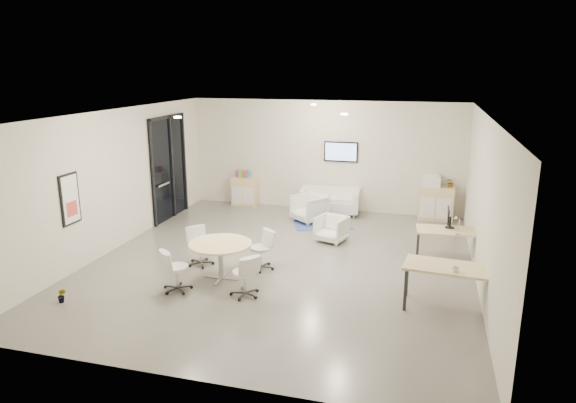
{
  "coord_description": "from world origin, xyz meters",
  "views": [
    {
      "loc": [
        2.88,
        -10.06,
        4.13
      ],
      "look_at": [
        0.03,
        0.4,
        1.27
      ],
      "focal_mm": 32.0,
      "sensor_mm": 36.0,
      "label": 1
    }
  ],
  "objects_px": {
    "sideboard_right": "(436,203)",
    "armchair_right": "(331,228)",
    "sideboard_left": "(245,191)",
    "desk_front": "(448,270)",
    "armchair_left": "(309,207)",
    "round_table": "(220,247)",
    "desk_rear": "(450,233)",
    "loveseat": "(330,202)"
  },
  "relations": [
    {
      "from": "armchair_right",
      "to": "desk_rear",
      "type": "xyz_separation_m",
      "value": [
        2.7,
        -0.65,
        0.31
      ]
    },
    {
      "from": "armchair_left",
      "to": "round_table",
      "type": "bearing_deg",
      "value": -62.41
    },
    {
      "from": "loveseat",
      "to": "desk_rear",
      "type": "relative_size",
      "value": 1.22
    },
    {
      "from": "desk_front",
      "to": "sideboard_right",
      "type": "bearing_deg",
      "value": 97.18
    },
    {
      "from": "loveseat",
      "to": "desk_front",
      "type": "distance_m",
      "value": 6.22
    },
    {
      "from": "round_table",
      "to": "armchair_left",
      "type": "bearing_deg",
      "value": 79.41
    },
    {
      "from": "desk_rear",
      "to": "loveseat",
      "type": "bearing_deg",
      "value": 131.32
    },
    {
      "from": "loveseat",
      "to": "desk_rear",
      "type": "bearing_deg",
      "value": -48.54
    },
    {
      "from": "desk_rear",
      "to": "desk_front",
      "type": "bearing_deg",
      "value": -97.41
    },
    {
      "from": "loveseat",
      "to": "round_table",
      "type": "xyz_separation_m",
      "value": [
        -1.2,
        -5.27,
        0.33
      ]
    },
    {
      "from": "loveseat",
      "to": "desk_front",
      "type": "xyz_separation_m",
      "value": [
        3.1,
        -5.38,
        0.35
      ]
    },
    {
      "from": "armchair_right",
      "to": "sideboard_right",
      "type": "bearing_deg",
      "value": 63.3
    },
    {
      "from": "desk_front",
      "to": "round_table",
      "type": "distance_m",
      "value": 4.3
    },
    {
      "from": "armchair_left",
      "to": "armchair_right",
      "type": "height_order",
      "value": "armchair_left"
    },
    {
      "from": "sideboard_right",
      "to": "armchair_left",
      "type": "bearing_deg",
      "value": -161.47
    },
    {
      "from": "sideboard_left",
      "to": "desk_front",
      "type": "distance_m",
      "value": 8.04
    },
    {
      "from": "armchair_right",
      "to": "desk_rear",
      "type": "distance_m",
      "value": 2.79
    },
    {
      "from": "sideboard_left",
      "to": "round_table",
      "type": "xyz_separation_m",
      "value": [
        1.48,
        -5.47,
        0.25
      ]
    },
    {
      "from": "desk_front",
      "to": "round_table",
      "type": "xyz_separation_m",
      "value": [
        -4.3,
        0.11,
        -0.02
      ]
    },
    {
      "from": "desk_rear",
      "to": "round_table",
      "type": "height_order",
      "value": "round_table"
    },
    {
      "from": "armchair_right",
      "to": "round_table",
      "type": "distance_m",
      "value": 3.33
    },
    {
      "from": "sideboard_left",
      "to": "armchair_left",
      "type": "distance_m",
      "value": 2.56
    },
    {
      "from": "sideboard_right",
      "to": "armchair_right",
      "type": "height_order",
      "value": "sideboard_right"
    },
    {
      "from": "armchair_left",
      "to": "desk_front",
      "type": "distance_m",
      "value": 5.65
    },
    {
      "from": "sideboard_right",
      "to": "armchair_left",
      "type": "xyz_separation_m",
      "value": [
        -3.34,
        -1.12,
        -0.06
      ]
    },
    {
      "from": "loveseat",
      "to": "armchair_left",
      "type": "distance_m",
      "value": 1.02
    },
    {
      "from": "sideboard_left",
      "to": "desk_front",
      "type": "bearing_deg",
      "value": -43.98
    },
    {
      "from": "sideboard_left",
      "to": "sideboard_right",
      "type": "relative_size",
      "value": 0.92
    },
    {
      "from": "armchair_right",
      "to": "desk_rear",
      "type": "height_order",
      "value": "desk_rear"
    },
    {
      "from": "sideboard_left",
      "to": "desk_rear",
      "type": "distance_m",
      "value": 6.74
    },
    {
      "from": "armchair_left",
      "to": "desk_rear",
      "type": "distance_m",
      "value": 4.18
    },
    {
      "from": "loveseat",
      "to": "round_table",
      "type": "distance_m",
      "value": 5.42
    },
    {
      "from": "desk_front",
      "to": "sideboard_left",
      "type": "bearing_deg",
      "value": 141.59
    },
    {
      "from": "sideboard_left",
      "to": "armchair_left",
      "type": "xyz_separation_m",
      "value": [
        2.29,
        -1.15,
        -0.02
      ]
    },
    {
      "from": "sideboard_left",
      "to": "sideboard_right",
      "type": "height_order",
      "value": "sideboard_right"
    },
    {
      "from": "armchair_right",
      "to": "desk_rear",
      "type": "relative_size",
      "value": 0.48
    },
    {
      "from": "desk_rear",
      "to": "sideboard_left",
      "type": "bearing_deg",
      "value": 146.04
    },
    {
      "from": "armchair_right",
      "to": "sideboard_left",
      "type": "bearing_deg",
      "value": 156.95
    },
    {
      "from": "loveseat",
      "to": "sideboard_left",
      "type": "bearing_deg",
      "value": 170.98
    },
    {
      "from": "sideboard_right",
      "to": "armchair_right",
      "type": "distance_m",
      "value": 3.57
    },
    {
      "from": "sideboard_right",
      "to": "desk_front",
      "type": "xyz_separation_m",
      "value": [
        0.16,
        -5.55,
        0.22
      ]
    },
    {
      "from": "armchair_left",
      "to": "round_table",
      "type": "xyz_separation_m",
      "value": [
        -0.81,
        -4.33,
        0.27
      ]
    }
  ]
}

